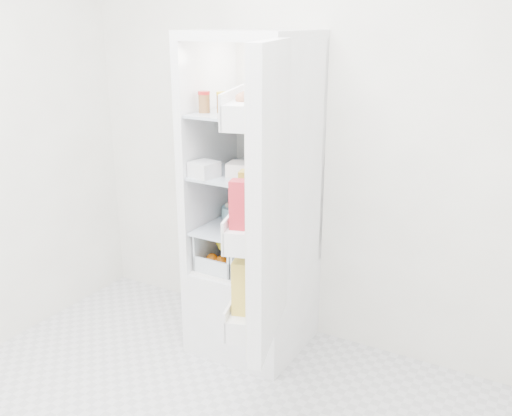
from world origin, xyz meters
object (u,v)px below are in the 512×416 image
Objects in this scene: fridge_door at (263,206)px; red_cabbage at (250,215)px; refrigerator at (256,236)px; mushroom_bowl at (234,212)px.

red_cabbage is at bearing 18.54° from fridge_door.
refrigerator is 0.20m from mushroom_bowl.
fridge_door is (0.55, -0.65, 0.31)m from mushroom_bowl.
red_cabbage is 1.22× the size of mushroom_bowl.
fridge_door is (0.39, -0.62, 0.43)m from refrigerator.
refrigerator is at bearing -7.24° from mushroom_bowl.
mushroom_bowl is at bearing 145.64° from red_cabbage.
mushroom_bowl is at bearing 172.76° from refrigerator.
refrigerator is 10.69× the size of red_cabbage.
red_cabbage is at bearing -34.36° from mushroom_bowl.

